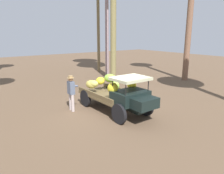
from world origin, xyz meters
TOP-DOWN VIEW (x-y plane):
  - ground_plane at (0.00, 0.00)m, footprint 60.00×60.00m
  - truck at (0.24, 0.18)m, footprint 4.51×1.79m
  - farmer at (-1.35, -1.51)m, footprint 0.53×0.46m

SIDE VIEW (x-z plane):
  - ground_plane at x=0.00m, z-range 0.00..0.00m
  - truck at x=0.24m, z-range 0.00..1.88m
  - farmer at x=-1.35m, z-range 0.12..1.89m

